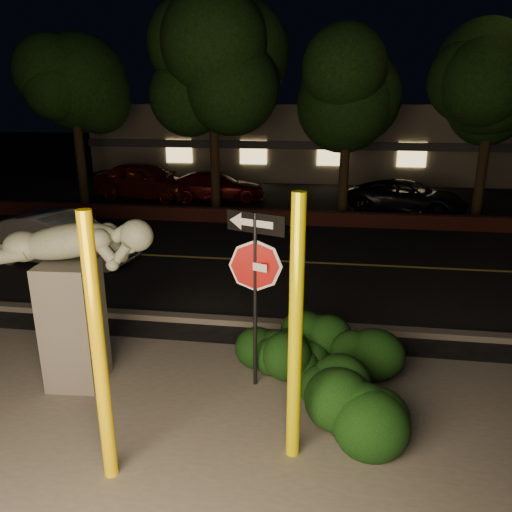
{
  "coord_description": "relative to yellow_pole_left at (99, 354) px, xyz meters",
  "views": [
    {
      "loc": [
        1.96,
        -6.1,
        4.37
      ],
      "look_at": [
        0.71,
        2.46,
        1.6
      ],
      "focal_mm": 35.0,
      "sensor_mm": 36.0,
      "label": 1
    }
  ],
  "objects": [
    {
      "name": "lane_marking",
      "position": [
        0.49,
        8.46,
        -1.62
      ],
      "size": [
        80.0,
        0.12,
        0.0
      ],
      "primitive_type": "cube",
      "color": "#B3AA47",
      "rests_on": "road"
    },
    {
      "name": "tree_far_d",
      "position": [
        7.99,
        14.76,
        3.78
      ],
      "size": [
        4.4,
        4.4,
        7.42
      ],
      "color": "black",
      "rests_on": "ground"
    },
    {
      "name": "tree_far_c",
      "position": [
        2.99,
        14.26,
        4.02
      ],
      "size": [
        4.8,
        4.8,
        7.84
      ],
      "color": "black",
      "rests_on": "ground"
    },
    {
      "name": "curb",
      "position": [
        0.49,
        4.36,
        -1.58
      ],
      "size": [
        80.0,
        0.25,
        0.12
      ],
      "primitive_type": "cube",
      "color": "#4C4944",
      "rests_on": "ground"
    },
    {
      "name": "patio",
      "position": [
        0.49,
        0.46,
        -1.63
      ],
      "size": [
        14.0,
        6.0,
        0.02
      ],
      "primitive_type": "cube",
      "color": "#4C4944",
      "rests_on": "ground"
    },
    {
      "name": "yellow_pole_left",
      "position": [
        0.0,
        0.0,
        0.0
      ],
      "size": [
        0.16,
        0.16,
        3.28
      ],
      "primitive_type": "cylinder",
      "color": "#FFD403",
      "rests_on": "ground"
    },
    {
      "name": "sculpture",
      "position": [
        -1.31,
        1.88,
        0.03
      ],
      "size": [
        2.53,
        0.84,
        2.7
      ],
      "rotation": [
        0.0,
        0.0,
        0.07
      ],
      "color": "#4C4944",
      "rests_on": "ground"
    },
    {
      "name": "brick_wall",
      "position": [
        0.49,
        12.76,
        -1.39
      ],
      "size": [
        40.0,
        0.35,
        0.5
      ],
      "primitive_type": "cube",
      "color": "#4F1F19",
      "rests_on": "ground"
    },
    {
      "name": "building",
      "position": [
        0.49,
        26.45,
        0.36
      ],
      "size": [
        22.0,
        10.2,
        4.0
      ],
      "color": "#675F52",
      "rests_on": "ground"
    },
    {
      "name": "yellow_pole_right",
      "position": [
        2.14,
        0.69,
        0.06
      ],
      "size": [
        0.17,
        0.17,
        3.4
      ],
      "primitive_type": "cylinder",
      "color": "#EDE400",
      "rests_on": "ground"
    },
    {
      "name": "ground",
      "position": [
        0.49,
        11.46,
        -1.64
      ],
      "size": [
        90.0,
        90.0,
        0.0
      ],
      "primitive_type": "plane",
      "color": "black",
      "rests_on": "ground"
    },
    {
      "name": "parking_lot",
      "position": [
        0.49,
        18.46,
        -1.64
      ],
      "size": [
        40.0,
        12.0,
        0.01
      ],
      "primitive_type": "cube",
      "color": "black",
      "rests_on": "ground"
    },
    {
      "name": "silver_sedan",
      "position": [
        -4.72,
        7.51,
        -0.95
      ],
      "size": [
        4.37,
        2.21,
        1.37
      ],
      "primitive_type": "imported",
      "rotation": [
        0.0,
        0.0,
        1.38
      ],
      "color": "silver",
      "rests_on": "ground"
    },
    {
      "name": "signpost",
      "position": [
        1.43,
        2.22,
        0.35
      ],
      "size": [
        0.89,
        0.37,
        2.8
      ],
      "rotation": [
        0.0,
        0.0,
        -0.38
      ],
      "color": "black",
      "rests_on": "ground"
    },
    {
      "name": "parked_car_dark",
      "position": [
        5.52,
        15.31,
        -1.01
      ],
      "size": [
        4.95,
        3.45,
        1.25
      ],
      "primitive_type": "imported",
      "rotation": [
        0.0,
        0.0,
        1.24
      ],
      "color": "black",
      "rests_on": "ground"
    },
    {
      "name": "road",
      "position": [
        0.49,
        8.46,
        -1.64
      ],
      "size": [
        80.0,
        8.0,
        0.01
      ],
      "primitive_type": "cube",
      "color": "black",
      "rests_on": "ground"
    },
    {
      "name": "tree_far_b",
      "position": [
        -2.01,
        14.66,
        4.41
      ],
      "size": [
        5.2,
        5.2,
        8.41
      ],
      "color": "black",
      "rests_on": "ground"
    },
    {
      "name": "hedge_right",
      "position": [
        2.69,
        2.74,
        -1.05
      ],
      "size": [
        2.02,
        1.49,
        1.18
      ],
      "primitive_type": "ellipsoid",
      "rotation": [
        0.0,
        0.0,
        0.33
      ],
      "color": "black",
      "rests_on": "ground"
    },
    {
      "name": "tree_far_a",
      "position": [
        -7.51,
        14.46,
        3.7
      ],
      "size": [
        4.6,
        4.6,
        7.43
      ],
      "color": "black",
      "rests_on": "ground"
    },
    {
      "name": "hedge_center",
      "position": [
        1.55,
        2.65,
        -1.19
      ],
      "size": [
        1.88,
        1.24,
        0.9
      ],
      "primitive_type": "ellipsoid",
      "rotation": [
        0.0,
        0.0,
        -0.27
      ],
      "color": "black",
      "rests_on": "ground"
    },
    {
      "name": "parked_car_darkred",
      "position": [
        -2.44,
        16.54,
        -1.02
      ],
      "size": [
        4.5,
        2.35,
        1.25
      ],
      "primitive_type": "imported",
      "rotation": [
        0.0,
        0.0,
        1.72
      ],
      "color": "#410809",
      "rests_on": "ground"
    },
    {
      "name": "parked_car_red",
      "position": [
        -5.66,
        16.55,
        -0.84
      ],
      "size": [
        5.03,
        2.88,
        1.61
      ],
      "primitive_type": "imported",
      "rotation": [
        0.0,
        0.0,
        1.35
      ],
      "color": "maroon",
      "rests_on": "ground"
    },
    {
      "name": "hedge_far_right",
      "position": [
        2.93,
        1.25,
        -1.07
      ],
      "size": [
        1.93,
        1.63,
        1.15
      ],
      "primitive_type": "ellipsoid",
      "rotation": [
        0.0,
        0.0,
        0.43
      ],
      "color": "black",
      "rests_on": "ground"
    }
  ]
}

